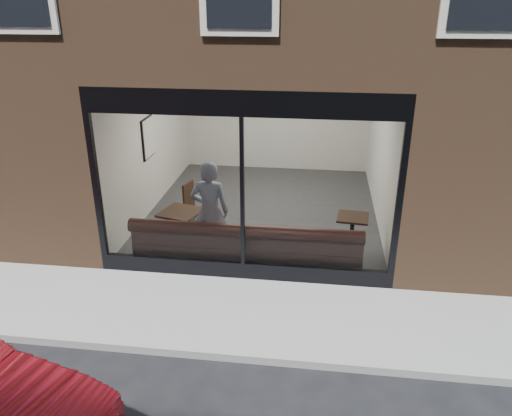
# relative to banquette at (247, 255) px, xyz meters

# --- Properties ---
(ground) EXTENTS (120.00, 120.00, 0.00)m
(ground) POSITION_rel_banquette_xyz_m (0.00, -2.45, -0.23)
(ground) COLOR black
(ground) RESTS_ON ground
(sidewalk_near) EXTENTS (40.00, 2.00, 0.01)m
(sidewalk_near) POSITION_rel_banquette_xyz_m (0.00, -1.45, -0.22)
(sidewalk_near) COLOR gray
(sidewalk_near) RESTS_ON ground
(kerb_near) EXTENTS (40.00, 0.10, 0.12)m
(kerb_near) POSITION_rel_banquette_xyz_m (0.00, -2.50, -0.17)
(kerb_near) COLOR gray
(kerb_near) RESTS_ON ground
(host_building_pier_left) EXTENTS (2.50, 12.00, 3.20)m
(host_building_pier_left) POSITION_rel_banquette_xyz_m (-3.75, 5.55, 1.38)
(host_building_pier_left) COLOR brown
(host_building_pier_left) RESTS_ON ground
(host_building_pier_right) EXTENTS (2.50, 12.00, 3.20)m
(host_building_pier_right) POSITION_rel_banquette_xyz_m (3.75, 5.55, 1.38)
(host_building_pier_right) COLOR brown
(host_building_pier_right) RESTS_ON ground
(host_building_backfill) EXTENTS (5.00, 6.00, 3.20)m
(host_building_backfill) POSITION_rel_banquette_xyz_m (0.00, 8.55, 1.38)
(host_building_backfill) COLOR brown
(host_building_backfill) RESTS_ON ground
(cafe_floor) EXTENTS (6.00, 6.00, 0.00)m
(cafe_floor) POSITION_rel_banquette_xyz_m (0.00, 2.55, -0.21)
(cafe_floor) COLOR #2D2D30
(cafe_floor) RESTS_ON ground
(cafe_ceiling) EXTENTS (6.00, 6.00, 0.00)m
(cafe_ceiling) POSITION_rel_banquette_xyz_m (0.00, 2.55, 2.97)
(cafe_ceiling) COLOR white
(cafe_ceiling) RESTS_ON host_building_upper
(cafe_wall_back) EXTENTS (5.00, 0.00, 5.00)m
(cafe_wall_back) POSITION_rel_banquette_xyz_m (0.00, 5.54, 1.37)
(cafe_wall_back) COLOR silver
(cafe_wall_back) RESTS_ON ground
(cafe_wall_left) EXTENTS (0.00, 6.00, 6.00)m
(cafe_wall_left) POSITION_rel_banquette_xyz_m (-2.49, 2.55, 1.37)
(cafe_wall_left) COLOR silver
(cafe_wall_left) RESTS_ON ground
(cafe_wall_right) EXTENTS (0.00, 6.00, 6.00)m
(cafe_wall_right) POSITION_rel_banquette_xyz_m (2.49, 2.55, 1.37)
(cafe_wall_right) COLOR silver
(cafe_wall_right) RESTS_ON ground
(storefront_kick) EXTENTS (5.00, 0.10, 0.30)m
(storefront_kick) POSITION_rel_banquette_xyz_m (0.00, -0.40, -0.08)
(storefront_kick) COLOR black
(storefront_kick) RESTS_ON ground
(storefront_header) EXTENTS (5.00, 0.10, 0.40)m
(storefront_header) POSITION_rel_banquette_xyz_m (0.00, -0.40, 2.77)
(storefront_header) COLOR black
(storefront_header) RESTS_ON host_building_upper
(storefront_mullion) EXTENTS (0.06, 0.10, 2.50)m
(storefront_mullion) POSITION_rel_banquette_xyz_m (0.00, -0.40, 1.32)
(storefront_mullion) COLOR black
(storefront_mullion) RESTS_ON storefront_kick
(storefront_glass) EXTENTS (4.80, 0.00, 4.80)m
(storefront_glass) POSITION_rel_banquette_xyz_m (0.00, -0.43, 1.33)
(storefront_glass) COLOR white
(storefront_glass) RESTS_ON storefront_kick
(banquette) EXTENTS (4.00, 0.55, 0.45)m
(banquette) POSITION_rel_banquette_xyz_m (0.00, 0.00, 0.00)
(banquette) COLOR #3D1916
(banquette) RESTS_ON cafe_floor
(person) EXTENTS (0.70, 0.48, 1.88)m
(person) POSITION_rel_banquette_xyz_m (-0.69, 0.21, 0.71)
(person) COLOR #9AABCB
(person) RESTS_ON cafe_floor
(cafe_table_left) EXTENTS (0.86, 0.86, 0.04)m
(cafe_table_left) POSITION_rel_banquette_xyz_m (-1.32, 0.55, 0.52)
(cafe_table_left) COLOR black
(cafe_table_left) RESTS_ON cafe_floor
(cafe_table_right) EXTENTS (0.62, 0.62, 0.04)m
(cafe_table_right) POSITION_rel_banquette_xyz_m (1.86, 0.74, 0.52)
(cafe_table_right) COLOR black
(cafe_table_right) RESTS_ON cafe_floor
(cafe_chair_left) EXTENTS (0.50, 0.50, 0.04)m
(cafe_chair_left) POSITION_rel_banquette_xyz_m (-1.63, 1.64, 0.01)
(cafe_chair_left) COLOR black
(cafe_chair_left) RESTS_ON cafe_floor
(wall_poster) EXTENTS (0.02, 0.61, 0.81)m
(wall_poster) POSITION_rel_banquette_xyz_m (-2.45, 2.29, 1.44)
(wall_poster) COLOR white
(wall_poster) RESTS_ON cafe_wall_left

